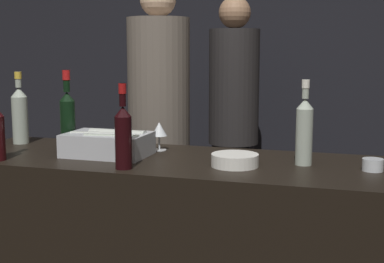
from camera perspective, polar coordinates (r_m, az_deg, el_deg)
name	(u,v)px	position (r m, az deg, el deg)	size (l,w,h in m)	color
wall_back_chalkboard	(266,58)	(4.23, 7.87, 7.72)	(6.40, 0.06, 2.80)	black
ice_bin_with_bottles	(108,143)	(2.45, -8.90, -1.20)	(0.37, 0.25, 0.11)	#B7BABF
bowl_white	(235,160)	(2.21, 4.60, -3.02)	(0.20, 0.20, 0.05)	silver
wine_glass	(159,130)	(2.55, -3.52, 0.15)	(0.08, 0.08, 0.14)	silver
candle_votive	(373,165)	(2.24, 18.72, -3.37)	(0.08, 0.08, 0.05)	silver
white_wine_bottle	(304,129)	(2.26, 11.89, 0.25)	(0.07, 0.07, 0.36)	#9EA899
rose_wine_bottle	(20,113)	(2.87, -17.89, 1.86)	(0.08, 0.08, 0.37)	#9EA899
red_wine_bottle_burgundy	(68,117)	(2.60, -13.13, 1.50)	(0.07, 0.07, 0.38)	black
red_wine_bottle_tall	(123,134)	(2.16, -7.34, -0.28)	(0.07, 0.07, 0.34)	black
person_in_hoodie	(159,122)	(3.16, -3.53, 1.02)	(0.36, 0.36, 1.86)	black
person_blond_tee	(234,117)	(3.60, 4.46, 1.60)	(0.33, 0.33, 1.81)	black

